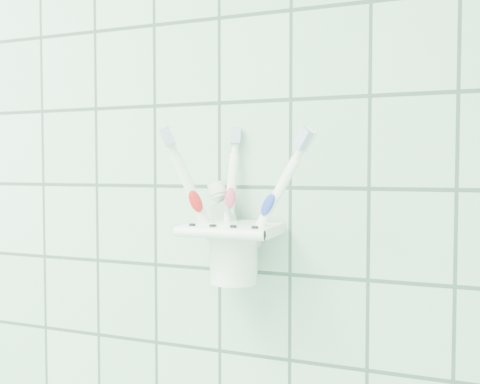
% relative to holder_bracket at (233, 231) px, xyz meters
% --- Properties ---
extents(holder_bracket, '(0.11, 0.10, 0.04)m').
position_rel_holder_bracket_xyz_m(holder_bracket, '(0.00, 0.00, 0.00)').
color(holder_bracket, white).
rests_on(holder_bracket, wall_back).
extents(cup, '(0.07, 0.07, 0.08)m').
position_rel_holder_bracket_xyz_m(cup, '(0.00, 0.00, -0.02)').
color(cup, white).
rests_on(cup, holder_bracket).
extents(toothbrush_pink, '(0.08, 0.05, 0.20)m').
position_rel_holder_bracket_xyz_m(toothbrush_pink, '(-0.01, -0.00, 0.04)').
color(toothbrush_pink, white).
rests_on(toothbrush_pink, cup).
extents(toothbrush_blue, '(0.02, 0.05, 0.19)m').
position_rel_holder_bracket_xyz_m(toothbrush_blue, '(-0.01, -0.00, 0.04)').
color(toothbrush_blue, white).
rests_on(toothbrush_blue, cup).
extents(toothbrush_orange, '(0.11, 0.05, 0.21)m').
position_rel_holder_bracket_xyz_m(toothbrush_orange, '(-0.00, 0.01, 0.05)').
color(toothbrush_orange, white).
rests_on(toothbrush_orange, cup).
extents(toothpaste_tube, '(0.06, 0.04, 0.13)m').
position_rel_holder_bracket_xyz_m(toothpaste_tube, '(0.00, 0.01, 0.01)').
color(toothpaste_tube, silver).
rests_on(toothpaste_tube, cup).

